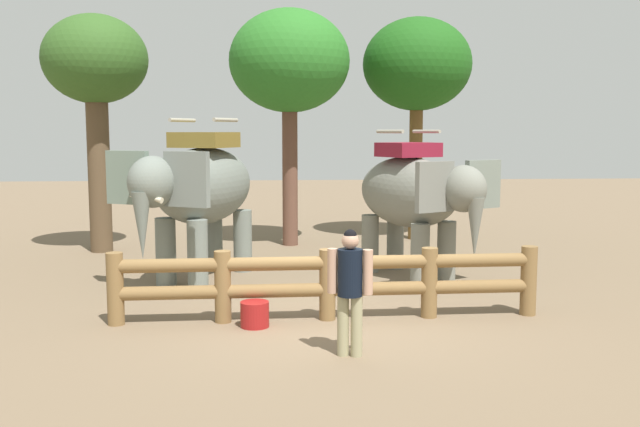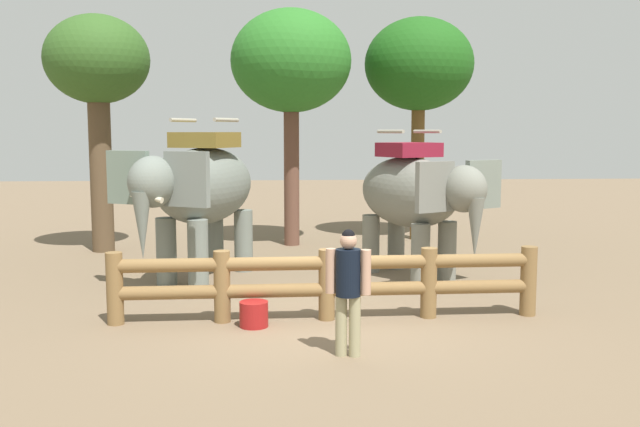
% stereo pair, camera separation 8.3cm
% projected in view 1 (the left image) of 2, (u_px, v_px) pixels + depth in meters
% --- Properties ---
extents(ground_plane, '(60.00, 60.00, 0.00)m').
position_uv_depth(ground_plane, '(328.00, 322.00, 10.28)').
color(ground_plane, brown).
extents(log_fence, '(6.35, 0.36, 1.05)m').
position_uv_depth(log_fence, '(327.00, 279.00, 10.36)').
color(log_fence, brown).
rests_on(log_fence, ground).
extents(elephant_near_left, '(2.76, 3.54, 3.01)m').
position_uv_depth(elephant_near_left, '(198.00, 190.00, 13.01)').
color(elephant_near_left, slate).
rests_on(elephant_near_left, ground).
extents(elephant_center, '(2.59, 3.27, 2.80)m').
position_uv_depth(elephant_center, '(415.00, 196.00, 13.12)').
color(elephant_center, slate).
rests_on(elephant_center, ground).
extents(tourist_woman_in_black, '(0.55, 0.37, 1.58)m').
position_uv_depth(tourist_woman_in_black, '(350.00, 283.00, 8.64)').
color(tourist_woman_in_black, '#9A936C').
rests_on(tourist_woman_in_black, ground).
extents(tree_far_left, '(2.87, 2.87, 5.65)m').
position_uv_depth(tree_far_left, '(289.00, 63.00, 16.75)').
color(tree_far_left, brown).
rests_on(tree_far_left, ground).
extents(tree_back_center, '(2.73, 2.73, 5.60)m').
position_uv_depth(tree_back_center, '(417.00, 67.00, 17.72)').
color(tree_back_center, brown).
rests_on(tree_back_center, ground).
extents(tree_far_right, '(2.34, 2.34, 5.37)m').
position_uv_depth(tree_far_right, '(95.00, 68.00, 15.85)').
color(tree_far_right, brown).
rests_on(tree_far_right, ground).
extents(feed_bucket, '(0.41, 0.41, 0.36)m').
position_uv_depth(feed_bucket, '(255.00, 314.00, 10.02)').
color(feed_bucket, maroon).
rests_on(feed_bucket, ground).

